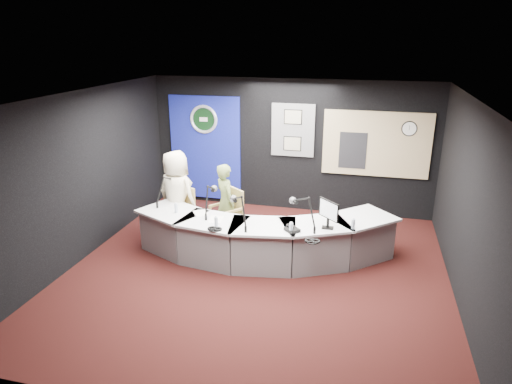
% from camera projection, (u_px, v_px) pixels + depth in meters
% --- Properties ---
extents(ground, '(6.00, 6.00, 0.00)m').
position_uv_depth(ground, '(256.00, 273.00, 7.35)').
color(ground, black).
rests_on(ground, ground).
extents(ceiling, '(6.00, 6.00, 0.02)m').
position_uv_depth(ceiling, '(256.00, 98.00, 6.43)').
color(ceiling, silver).
rests_on(ceiling, ground).
extents(wall_back, '(6.00, 0.02, 2.80)m').
position_uv_depth(wall_back, '(290.00, 146.00, 9.64)').
color(wall_back, black).
rests_on(wall_back, ground).
extents(wall_front, '(6.00, 0.02, 2.80)m').
position_uv_depth(wall_front, '(176.00, 296.00, 4.14)').
color(wall_front, black).
rests_on(wall_front, ground).
extents(wall_left, '(0.02, 6.00, 2.80)m').
position_uv_depth(wall_left, '(81.00, 177.00, 7.58)').
color(wall_left, black).
rests_on(wall_left, ground).
extents(wall_right, '(0.02, 6.00, 2.80)m').
position_uv_depth(wall_right, '(469.00, 209.00, 6.21)').
color(wall_right, black).
rests_on(wall_right, ground).
extents(broadcast_desk, '(4.50, 1.90, 0.75)m').
position_uv_depth(broadcast_desk, '(261.00, 238.00, 7.75)').
color(broadcast_desk, silver).
rests_on(broadcast_desk, ground).
extents(backdrop_panel, '(1.60, 0.05, 2.30)m').
position_uv_depth(backdrop_panel, '(205.00, 148.00, 10.10)').
color(backdrop_panel, navy).
rests_on(backdrop_panel, wall_back).
extents(agency_seal, '(0.63, 0.07, 0.63)m').
position_uv_depth(agency_seal, '(204.00, 119.00, 9.85)').
color(agency_seal, silver).
rests_on(agency_seal, backdrop_panel).
extents(seal_center, '(0.48, 0.01, 0.48)m').
position_uv_depth(seal_center, '(204.00, 119.00, 9.85)').
color(seal_center, black).
rests_on(seal_center, backdrop_panel).
extents(pinboard, '(0.90, 0.04, 1.10)m').
position_uv_depth(pinboard, '(293.00, 130.00, 9.49)').
color(pinboard, slate).
rests_on(pinboard, wall_back).
extents(framed_photo_upper, '(0.34, 0.02, 0.27)m').
position_uv_depth(framed_photo_upper, '(293.00, 117.00, 9.37)').
color(framed_photo_upper, gray).
rests_on(framed_photo_upper, pinboard).
extents(framed_photo_lower, '(0.34, 0.02, 0.27)m').
position_uv_depth(framed_photo_lower, '(292.00, 144.00, 9.55)').
color(framed_photo_lower, gray).
rests_on(framed_photo_lower, pinboard).
extents(booth_window_frame, '(2.12, 0.06, 1.32)m').
position_uv_depth(booth_window_frame, '(376.00, 144.00, 9.16)').
color(booth_window_frame, tan).
rests_on(booth_window_frame, wall_back).
extents(booth_glow, '(2.00, 0.02, 1.20)m').
position_uv_depth(booth_glow, '(376.00, 144.00, 9.15)').
color(booth_glow, beige).
rests_on(booth_glow, booth_window_frame).
extents(equipment_rack, '(0.55, 0.02, 0.75)m').
position_uv_depth(equipment_rack, '(353.00, 150.00, 9.29)').
color(equipment_rack, black).
rests_on(equipment_rack, booth_window_frame).
extents(wall_clock, '(0.28, 0.01, 0.28)m').
position_uv_depth(wall_clock, '(409.00, 129.00, 8.88)').
color(wall_clock, white).
rests_on(wall_clock, booth_window_frame).
extents(armchair_left, '(0.67, 0.67, 0.88)m').
position_uv_depth(armchair_left, '(178.00, 215.00, 8.53)').
color(armchair_left, tan).
rests_on(armchair_left, ground).
extents(armchair_right, '(0.67, 0.67, 0.85)m').
position_uv_depth(armchair_right, '(226.00, 218.00, 8.45)').
color(armchair_right, tan).
rests_on(armchair_right, ground).
extents(draped_jacket, '(0.48, 0.33, 0.70)m').
position_uv_depth(draped_jacket, '(175.00, 201.00, 8.71)').
color(draped_jacket, gray).
rests_on(draped_jacket, armchair_left).
extents(person_man, '(0.94, 0.74, 1.67)m').
position_uv_depth(person_man, '(177.00, 195.00, 8.40)').
color(person_man, beige).
rests_on(person_man, ground).
extents(person_woman, '(0.62, 0.63, 1.46)m').
position_uv_depth(person_woman, '(226.00, 202.00, 8.34)').
color(person_woman, olive).
rests_on(person_woman, ground).
extents(computer_monitor, '(0.36, 0.36, 0.33)m').
position_uv_depth(computer_monitor, '(329.00, 209.00, 7.08)').
color(computer_monitor, black).
rests_on(computer_monitor, broadcast_desk).
extents(desk_phone, '(0.28, 0.27, 0.05)m').
position_uv_depth(desk_phone, '(292.00, 230.00, 7.07)').
color(desk_phone, black).
rests_on(desk_phone, broadcast_desk).
extents(headphones_near, '(0.22, 0.22, 0.04)m').
position_uv_depth(headphones_near, '(312.00, 241.00, 6.71)').
color(headphones_near, black).
rests_on(headphones_near, broadcast_desk).
extents(headphones_far, '(0.22, 0.22, 0.04)m').
position_uv_depth(headphones_far, '(215.00, 229.00, 7.13)').
color(headphones_far, black).
rests_on(headphones_far, broadcast_desk).
extents(paper_stack, '(0.35, 0.37, 0.00)m').
position_uv_depth(paper_stack, '(201.00, 213.00, 7.79)').
color(paper_stack, white).
rests_on(paper_stack, broadcast_desk).
extents(notepad, '(0.26, 0.34, 0.00)m').
position_uv_depth(notepad, '(216.00, 219.00, 7.53)').
color(notepad, white).
rests_on(notepad, broadcast_desk).
extents(boom_mic_a, '(0.39, 0.68, 0.60)m').
position_uv_depth(boom_mic_a, '(170.00, 187.00, 8.15)').
color(boom_mic_a, black).
rests_on(boom_mic_a, broadcast_desk).
extents(boom_mic_b, '(0.18, 0.74, 0.60)m').
position_uv_depth(boom_mic_b, '(210.00, 197.00, 7.70)').
color(boom_mic_b, black).
rests_on(boom_mic_b, broadcast_desk).
extents(boom_mic_c, '(0.47, 0.63, 0.60)m').
position_uv_depth(boom_mic_c, '(239.00, 207.00, 7.23)').
color(boom_mic_c, black).
rests_on(boom_mic_c, broadcast_desk).
extents(boom_mic_d, '(0.54, 0.57, 0.60)m').
position_uv_depth(boom_mic_d, '(304.00, 209.00, 7.16)').
color(boom_mic_d, black).
rests_on(boom_mic_d, broadcast_desk).
extents(water_bottles, '(3.04, 0.50, 0.18)m').
position_uv_depth(water_bottles, '(258.00, 220.00, 7.29)').
color(water_bottles, silver).
rests_on(water_bottles, broadcast_desk).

